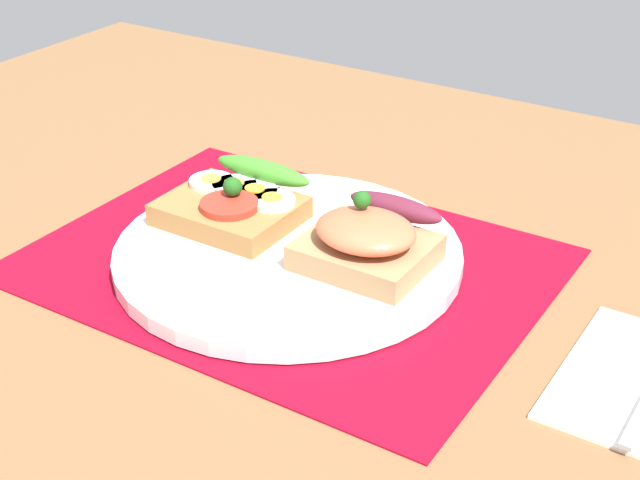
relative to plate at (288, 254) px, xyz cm
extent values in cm
cube|color=brown|center=(0.00, 0.00, -2.55)|extent=(120.00, 90.00, 3.20)
cube|color=maroon|center=(0.00, 0.00, -0.80)|extent=(39.71, 30.02, 0.30)
cylinder|color=white|center=(0.00, 0.00, 0.00)|extent=(27.67, 27.67, 1.30)
cube|color=#9E6938|center=(-6.52, 1.10, 1.58)|extent=(10.79, 8.69, 1.86)
cylinder|color=red|center=(-5.71, -0.07, 2.81)|extent=(4.79, 4.79, 0.60)
ellipsoid|color=#3E8C28|center=(-6.52, 5.84, 3.41)|extent=(9.49, 2.20, 1.80)
sphere|color=#1E5919|center=(-6.14, 1.10, 3.91)|extent=(1.60, 1.60, 1.60)
cylinder|color=white|center=(-9.76, 2.80, 2.76)|extent=(3.80, 3.80, 0.50)
cylinder|color=yellow|center=(-9.76, 2.80, 3.09)|extent=(1.71, 1.71, 0.16)
cylinder|color=white|center=(-7.60, 3.21, 2.76)|extent=(3.80, 3.80, 0.50)
cylinder|color=yellow|center=(-7.60, 3.21, 3.09)|extent=(1.71, 1.71, 0.16)
cylinder|color=white|center=(-5.44, 3.20, 2.76)|extent=(3.80, 3.80, 0.50)
cylinder|color=yellow|center=(-5.44, 3.20, 3.09)|extent=(1.71, 1.71, 0.16)
cylinder|color=white|center=(-3.29, 2.61, 2.76)|extent=(3.80, 3.80, 0.50)
cylinder|color=yellow|center=(-3.29, 2.61, 3.09)|extent=(1.71, 1.71, 0.16)
cube|color=#A57C52|center=(6.52, 1.00, 1.65)|extent=(9.55, 8.29, 1.99)
ellipsoid|color=#F06642|center=(6.70, 0.54, 3.80)|extent=(7.83, 6.63, 2.31)
ellipsoid|color=maroon|center=(6.52, 5.55, 3.54)|extent=(8.12, 2.20, 1.80)
sphere|color=#1E5919|center=(5.72, 1.60, 5.65)|extent=(1.40, 1.40, 1.40)
camera|label=1|loc=(36.44, -52.84, 36.66)|focal=52.14mm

